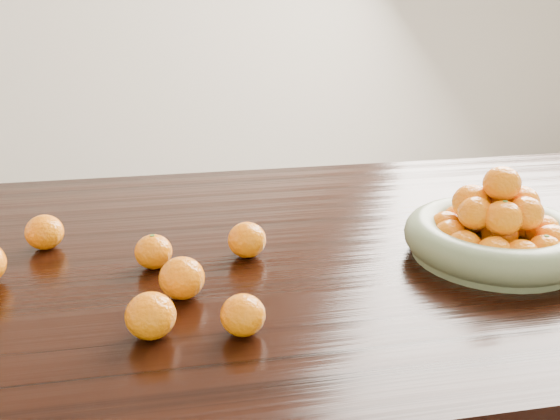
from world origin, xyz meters
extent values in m
cube|color=black|center=(0.00, 0.00, 0.73)|extent=(2.00, 1.00, 0.04)
cylinder|color=#6B7958|center=(0.35, -0.11, 0.76)|extent=(0.28, 0.28, 0.01)
torus|color=#6B7958|center=(0.35, -0.11, 0.79)|extent=(0.32, 0.32, 0.06)
ellipsoid|color=orange|center=(0.44, -0.11, 0.79)|extent=(0.06, 0.06, 0.06)
ellipsoid|color=orange|center=(0.43, -0.07, 0.79)|extent=(0.07, 0.07, 0.06)
ellipsoid|color=orange|center=(0.40, -0.04, 0.80)|extent=(0.07, 0.07, 0.06)
ellipsoid|color=orange|center=(0.35, -0.03, 0.79)|extent=(0.06, 0.06, 0.06)
ellipsoid|color=orange|center=(0.32, -0.03, 0.79)|extent=(0.06, 0.06, 0.06)
ellipsoid|color=orange|center=(0.28, -0.06, 0.79)|extent=(0.06, 0.06, 0.06)
ellipsoid|color=orange|center=(0.27, -0.10, 0.79)|extent=(0.06, 0.06, 0.06)
ellipsoid|color=orange|center=(0.27, -0.15, 0.79)|extent=(0.06, 0.06, 0.05)
ellipsoid|color=orange|center=(0.31, -0.18, 0.79)|extent=(0.06, 0.06, 0.06)
ellipsoid|color=orange|center=(0.35, -0.20, 0.79)|extent=(0.06, 0.06, 0.05)
ellipsoid|color=orange|center=(0.39, -0.19, 0.79)|extent=(0.06, 0.06, 0.05)
ellipsoid|color=orange|center=(0.43, -0.16, 0.79)|extent=(0.06, 0.06, 0.06)
ellipsoid|color=orange|center=(0.36, -0.11, 0.79)|extent=(0.06, 0.06, 0.06)
ellipsoid|color=orange|center=(0.40, -0.10, 0.84)|extent=(0.07, 0.07, 0.06)
ellipsoid|color=orange|center=(0.36, -0.07, 0.84)|extent=(0.06, 0.06, 0.06)
ellipsoid|color=orange|center=(0.32, -0.08, 0.84)|extent=(0.07, 0.07, 0.06)
ellipsoid|color=orange|center=(0.30, -0.12, 0.84)|extent=(0.06, 0.06, 0.06)
ellipsoid|color=orange|center=(0.34, -0.15, 0.84)|extent=(0.06, 0.06, 0.06)
ellipsoid|color=orange|center=(0.38, -0.14, 0.84)|extent=(0.06, 0.06, 0.06)
ellipsoid|color=orange|center=(0.35, -0.10, 0.88)|extent=(0.06, 0.06, 0.06)
ellipsoid|color=orange|center=(-0.23, -0.04, 0.78)|extent=(0.06, 0.06, 0.06)
ellipsoid|color=orange|center=(-0.19, -0.16, 0.78)|extent=(0.07, 0.07, 0.06)
ellipsoid|color=orange|center=(-0.11, -0.28, 0.78)|extent=(0.06, 0.06, 0.06)
ellipsoid|color=orange|center=(-0.42, 0.08, 0.78)|extent=(0.07, 0.07, 0.06)
ellipsoid|color=orange|center=(-0.24, -0.26, 0.78)|extent=(0.07, 0.07, 0.06)
ellipsoid|color=orange|center=(-0.07, -0.03, 0.78)|extent=(0.07, 0.07, 0.06)
camera|label=1|loc=(-0.20, -1.02, 1.20)|focal=40.00mm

